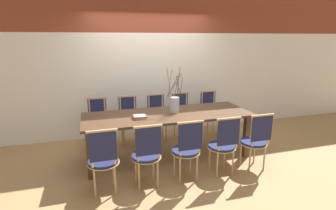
{
  "coord_description": "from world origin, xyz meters",
  "views": [
    {
      "loc": [
        -1.21,
        -4.02,
        2.01
      ],
      "look_at": [
        0.0,
        0.0,
        0.93
      ],
      "focal_mm": 28.0,
      "sensor_mm": 36.0,
      "label": 1
    }
  ],
  "objects_px": {
    "chair_near_center": "(187,148)",
    "book_stack": "(140,117)",
    "chair_far_center": "(157,116)",
    "vase_centerpiece": "(175,104)",
    "dining_table": "(168,119)"
  },
  "relations": [
    {
      "from": "vase_centerpiece",
      "to": "book_stack",
      "type": "distance_m",
      "value": 0.66
    },
    {
      "from": "dining_table",
      "to": "chair_near_center",
      "type": "relative_size",
      "value": 3.01
    },
    {
      "from": "chair_far_center",
      "to": "book_stack",
      "type": "relative_size",
      "value": 3.99
    },
    {
      "from": "chair_near_center",
      "to": "book_stack",
      "type": "relative_size",
      "value": 3.99
    },
    {
      "from": "vase_centerpiece",
      "to": "dining_table",
      "type": "bearing_deg",
      "value": -161.47
    },
    {
      "from": "dining_table",
      "to": "vase_centerpiece",
      "type": "xyz_separation_m",
      "value": [
        0.13,
        0.04,
        0.23
      ]
    },
    {
      "from": "chair_far_center",
      "to": "vase_centerpiece",
      "type": "relative_size",
      "value": 1.19
    },
    {
      "from": "dining_table",
      "to": "book_stack",
      "type": "distance_m",
      "value": 0.53
    },
    {
      "from": "book_stack",
      "to": "vase_centerpiece",
      "type": "bearing_deg",
      "value": 14.73
    },
    {
      "from": "dining_table",
      "to": "chair_far_center",
      "type": "relative_size",
      "value": 3.01
    },
    {
      "from": "chair_near_center",
      "to": "chair_far_center",
      "type": "height_order",
      "value": "same"
    },
    {
      "from": "chair_far_center",
      "to": "vase_centerpiece",
      "type": "height_order",
      "value": "vase_centerpiece"
    },
    {
      "from": "chair_near_center",
      "to": "vase_centerpiece",
      "type": "bearing_deg",
      "value": 83.62
    },
    {
      "from": "chair_near_center",
      "to": "book_stack",
      "type": "distance_m",
      "value": 0.93
    },
    {
      "from": "vase_centerpiece",
      "to": "book_stack",
      "type": "bearing_deg",
      "value": -165.27
    }
  ]
}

